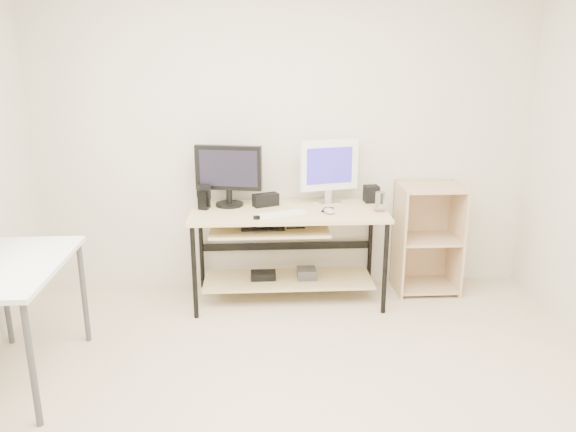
# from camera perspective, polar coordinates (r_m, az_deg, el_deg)

# --- Properties ---
(room) EXTENTS (4.01, 4.01, 2.62)m
(room) POSITION_cam_1_polar(r_m,az_deg,el_deg) (2.61, -0.94, 2.97)
(room) COLOR beige
(room) RESTS_ON ground
(desk) EXTENTS (1.50, 0.65, 0.75)m
(desk) POSITION_cam_1_polar(r_m,az_deg,el_deg) (4.39, -0.30, -2.02)
(desk) COLOR #DAC38A
(desk) RESTS_ON ground
(side_table) EXTENTS (0.60, 1.00, 0.75)m
(side_table) POSITION_cam_1_polar(r_m,az_deg,el_deg) (3.64, -26.47, -5.56)
(side_table) COLOR white
(side_table) RESTS_ON ground
(shelf_unit) EXTENTS (0.50, 0.40, 0.90)m
(shelf_unit) POSITION_cam_1_polar(r_m,az_deg,el_deg) (4.77, 13.86, -2.08)
(shelf_unit) COLOR #D1AE82
(shelf_unit) RESTS_ON ground
(black_monitor) EXTENTS (0.52, 0.22, 0.48)m
(black_monitor) POSITION_cam_1_polar(r_m,az_deg,el_deg) (4.40, -6.06, 4.50)
(black_monitor) COLOR black
(black_monitor) RESTS_ON desk
(white_imac) EXTENTS (0.47, 0.16, 0.51)m
(white_imac) POSITION_cam_1_polar(r_m,az_deg,el_deg) (4.47, 4.21, 5.00)
(white_imac) COLOR silver
(white_imac) RESTS_ON desk
(keyboard) EXTENTS (0.39, 0.23, 0.01)m
(keyboard) POSITION_cam_1_polar(r_m,az_deg,el_deg) (4.20, -0.72, 0.23)
(keyboard) COLOR white
(keyboard) RESTS_ON desk
(mouse) EXTENTS (0.10, 0.13, 0.04)m
(mouse) POSITION_cam_1_polar(r_m,az_deg,el_deg) (4.24, 4.20, 0.53)
(mouse) COLOR #BBBBC0
(mouse) RESTS_ON desk
(center_speaker) EXTENTS (0.22, 0.16, 0.10)m
(center_speaker) POSITION_cam_1_polar(r_m,az_deg,el_deg) (4.42, -2.28, 1.65)
(center_speaker) COLOR black
(center_speaker) RESTS_ON desk
(speaker_left) EXTENTS (0.12, 0.12, 0.18)m
(speaker_left) POSITION_cam_1_polar(r_m,az_deg,el_deg) (4.43, -8.55, 2.07)
(speaker_left) COLOR black
(speaker_left) RESTS_ON desk
(speaker_right) EXTENTS (0.12, 0.12, 0.13)m
(speaker_right) POSITION_cam_1_polar(r_m,az_deg,el_deg) (4.59, 8.47, 2.24)
(speaker_right) COLOR black
(speaker_right) RESTS_ON desk
(audio_controller) EXTENTS (0.09, 0.07, 0.15)m
(audio_controller) POSITION_cam_1_polar(r_m,az_deg,el_deg) (4.36, -8.62, 1.59)
(audio_controller) COLOR black
(audio_controller) RESTS_ON desk
(volume_puck) EXTENTS (0.06, 0.06, 0.02)m
(volume_puck) POSITION_cam_1_polar(r_m,az_deg,el_deg) (4.09, -3.20, -0.16)
(volume_puck) COLOR black
(volume_puck) RESTS_ON desk
(smartphone) EXTENTS (0.11, 0.14, 0.01)m
(smartphone) POSITION_cam_1_polar(r_m,az_deg,el_deg) (4.32, 4.04, 0.65)
(smartphone) COLOR black
(smartphone) RESTS_ON desk
(coaster) EXTENTS (0.10, 0.10, 0.01)m
(coaster) POSITION_cam_1_polar(r_m,az_deg,el_deg) (4.34, 9.28, 0.52)
(coaster) COLOR #9E6847
(coaster) RESTS_ON desk
(drinking_glass) EXTENTS (0.08, 0.08, 0.14)m
(drinking_glass) POSITION_cam_1_polar(r_m,az_deg,el_deg) (4.32, 9.32, 1.48)
(drinking_glass) COLOR white
(drinking_glass) RESTS_ON coaster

